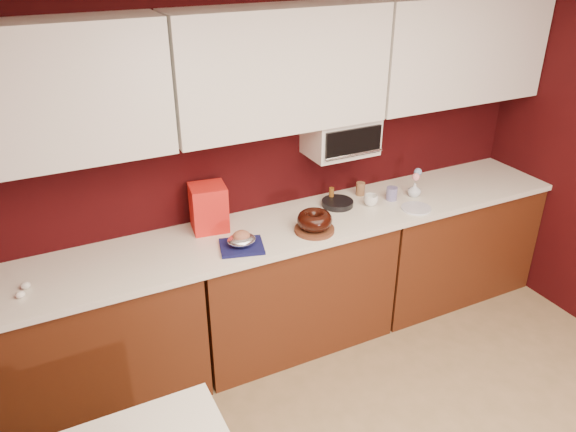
{
  "coord_description": "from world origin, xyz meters",
  "views": [
    {
      "loc": [
        -1.41,
        -0.88,
        2.57
      ],
      "look_at": [
        -0.06,
        1.84,
        1.02
      ],
      "focal_mm": 35.0,
      "sensor_mm": 36.0,
      "label": 1
    }
  ],
  "objects_px": {
    "coffee_mug": "(371,199)",
    "blue_jar": "(392,194)",
    "bundt_cake": "(315,220)",
    "foil_ham_nest": "(241,240)",
    "flower_vase": "(415,189)",
    "toaster_oven": "(340,135)",
    "pandoro_box": "(209,208)"
  },
  "relations": [
    {
      "from": "coffee_mug",
      "to": "blue_jar",
      "type": "relative_size",
      "value": 1.01
    },
    {
      "from": "coffee_mug",
      "to": "flower_vase",
      "type": "xyz_separation_m",
      "value": [
        0.36,
        -0.01,
        0.01
      ]
    },
    {
      "from": "foil_ham_nest",
      "to": "flower_vase",
      "type": "xyz_separation_m",
      "value": [
        1.36,
        0.13,
        0.0
      ]
    },
    {
      "from": "bundt_cake",
      "to": "pandoro_box",
      "type": "xyz_separation_m",
      "value": [
        -0.57,
        0.32,
        0.07
      ]
    },
    {
      "from": "pandoro_box",
      "to": "toaster_oven",
      "type": "bearing_deg",
      "value": 7.56
    },
    {
      "from": "toaster_oven",
      "to": "blue_jar",
      "type": "xyz_separation_m",
      "value": [
        0.35,
        -0.15,
        -0.43
      ]
    },
    {
      "from": "flower_vase",
      "to": "blue_jar",
      "type": "bearing_deg",
      "value": 171.89
    },
    {
      "from": "toaster_oven",
      "to": "bundt_cake",
      "type": "height_order",
      "value": "toaster_oven"
    },
    {
      "from": "bundt_cake",
      "to": "flower_vase",
      "type": "bearing_deg",
      "value": 9.15
    },
    {
      "from": "toaster_oven",
      "to": "foil_ham_nest",
      "type": "xyz_separation_m",
      "value": [
        -0.84,
        -0.3,
        -0.42
      ]
    },
    {
      "from": "toaster_oven",
      "to": "pandoro_box",
      "type": "xyz_separation_m",
      "value": [
        -0.92,
        0.01,
        -0.33
      ]
    },
    {
      "from": "foil_ham_nest",
      "to": "blue_jar",
      "type": "relative_size",
      "value": 1.86
    },
    {
      "from": "bundt_cake",
      "to": "foil_ham_nest",
      "type": "distance_m",
      "value": 0.48
    },
    {
      "from": "bundt_cake",
      "to": "blue_jar",
      "type": "bearing_deg",
      "value": 13.34
    },
    {
      "from": "bundt_cake",
      "to": "coffee_mug",
      "type": "distance_m",
      "value": 0.54
    },
    {
      "from": "toaster_oven",
      "to": "bundt_cake",
      "type": "xyz_separation_m",
      "value": [
        -0.36,
        -0.31,
        -0.39
      ]
    },
    {
      "from": "bundt_cake",
      "to": "foil_ham_nest",
      "type": "bearing_deg",
      "value": 178.75
    },
    {
      "from": "foil_ham_nest",
      "to": "flower_vase",
      "type": "distance_m",
      "value": 1.36
    },
    {
      "from": "blue_jar",
      "to": "toaster_oven",
      "type": "bearing_deg",
      "value": 156.76
    },
    {
      "from": "toaster_oven",
      "to": "pandoro_box",
      "type": "height_order",
      "value": "toaster_oven"
    },
    {
      "from": "pandoro_box",
      "to": "bundt_cake",
      "type": "bearing_deg",
      "value": -21.51
    },
    {
      "from": "flower_vase",
      "to": "toaster_oven",
      "type": "bearing_deg",
      "value": 161.6
    },
    {
      "from": "toaster_oven",
      "to": "foil_ham_nest",
      "type": "height_order",
      "value": "toaster_oven"
    },
    {
      "from": "foil_ham_nest",
      "to": "coffee_mug",
      "type": "relative_size",
      "value": 1.84
    },
    {
      "from": "toaster_oven",
      "to": "foil_ham_nest",
      "type": "relative_size",
      "value": 2.66
    },
    {
      "from": "bundt_cake",
      "to": "foil_ham_nest",
      "type": "relative_size",
      "value": 1.29
    },
    {
      "from": "pandoro_box",
      "to": "coffee_mug",
      "type": "distance_m",
      "value": 1.11
    },
    {
      "from": "foil_ham_nest",
      "to": "flower_vase",
      "type": "height_order",
      "value": "flower_vase"
    },
    {
      "from": "foil_ham_nest",
      "to": "bundt_cake",
      "type": "bearing_deg",
      "value": -1.25
    },
    {
      "from": "bundt_cake",
      "to": "flower_vase",
      "type": "xyz_separation_m",
      "value": [
        0.88,
        0.14,
        -0.02
      ]
    },
    {
      "from": "pandoro_box",
      "to": "blue_jar",
      "type": "xyz_separation_m",
      "value": [
        1.27,
        -0.16,
        -0.1
      ]
    },
    {
      "from": "pandoro_box",
      "to": "flower_vase",
      "type": "height_order",
      "value": "pandoro_box"
    }
  ]
}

